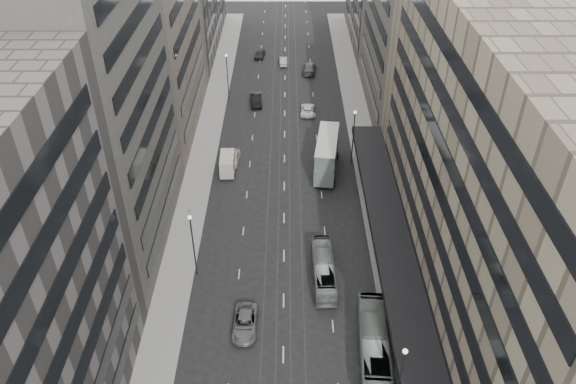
{
  "coord_description": "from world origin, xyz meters",
  "views": [
    {
      "loc": [
        0.39,
        -33.38,
        44.25
      ],
      "look_at": [
        0.49,
        20.48,
        5.18
      ],
      "focal_mm": 35.0,
      "sensor_mm": 36.0,
      "label": 1
    }
  ],
  "objects_px": {
    "bus_far": "(323,270)",
    "sedan_2": "(245,323)",
    "double_decker": "(327,154)",
    "bus_near": "(373,345)",
    "panel_van": "(227,164)"
  },
  "relations": [
    {
      "from": "bus_far",
      "to": "sedan_2",
      "type": "xyz_separation_m",
      "value": [
        -8.18,
        -7.0,
        -0.59
      ]
    },
    {
      "from": "double_decker",
      "to": "bus_near",
      "type": "bearing_deg",
      "value": -77.59
    },
    {
      "from": "double_decker",
      "to": "sedan_2",
      "type": "bearing_deg",
      "value": -101.2
    },
    {
      "from": "bus_near",
      "to": "panel_van",
      "type": "xyz_separation_m",
      "value": [
        -16.47,
        31.51,
        -0.11
      ]
    },
    {
      "from": "bus_far",
      "to": "double_decker",
      "type": "bearing_deg",
      "value": -95.38
    },
    {
      "from": "sedan_2",
      "to": "bus_far",
      "type": "bearing_deg",
      "value": 41.61
    },
    {
      "from": "bus_far",
      "to": "double_decker",
      "type": "relative_size",
      "value": 0.95
    },
    {
      "from": "bus_far",
      "to": "double_decker",
      "type": "distance_m",
      "value": 21.49
    },
    {
      "from": "panel_van",
      "to": "double_decker",
      "type": "bearing_deg",
      "value": -0.29
    },
    {
      "from": "bus_near",
      "to": "panel_van",
      "type": "bearing_deg",
      "value": -58.38
    },
    {
      "from": "bus_near",
      "to": "panel_van",
      "type": "distance_m",
      "value": 35.55
    },
    {
      "from": "double_decker",
      "to": "panel_van",
      "type": "bearing_deg",
      "value": -170.71
    },
    {
      "from": "bus_far",
      "to": "sedan_2",
      "type": "distance_m",
      "value": 10.79
    },
    {
      "from": "double_decker",
      "to": "sedan_2",
      "type": "xyz_separation_m",
      "value": [
        -9.73,
        -28.38,
        -2.13
      ]
    },
    {
      "from": "bus_near",
      "to": "sedan_2",
      "type": "distance_m",
      "value": 12.86
    }
  ]
}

